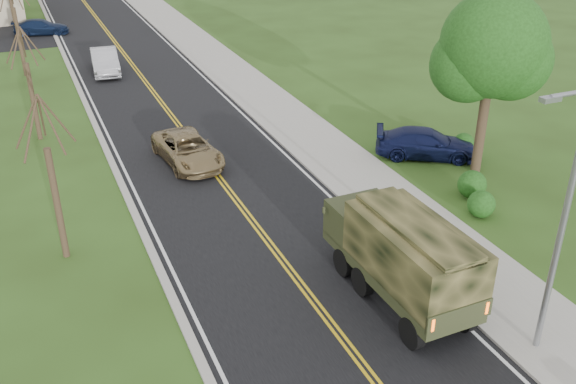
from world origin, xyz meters
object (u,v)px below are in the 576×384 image
sedan_silver (105,61)px  pickup_navy (426,143)px  suv_champagne (188,149)px  military_truck (402,252)px

sedan_silver → pickup_navy: (11.82, -20.23, -0.10)m
suv_champagne → pickup_navy: (10.63, -3.82, 0.02)m
military_truck → suv_champagne: size_ratio=1.30×
military_truck → suv_champagne: 13.50m
sedan_silver → suv_champagne: bearing=-81.2°
military_truck → sedan_silver: 29.80m
military_truck → sedan_silver: size_ratio=1.31×
pickup_navy → suv_champagne: bearing=101.1°
suv_champagne → sedan_silver: (-1.19, 16.41, 0.11)m
sedan_silver → pickup_navy: sedan_silver is taller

